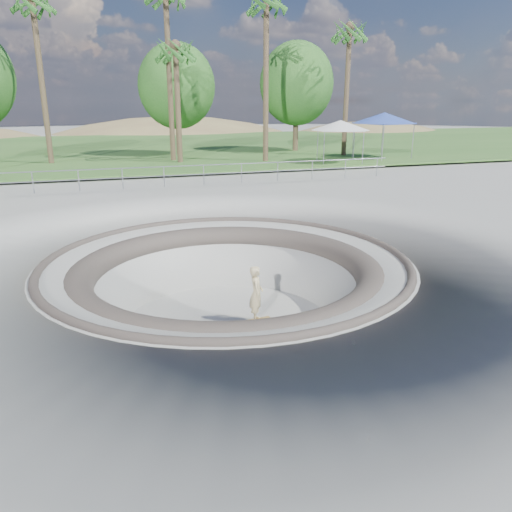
# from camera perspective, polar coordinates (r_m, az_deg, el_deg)

# --- Properties ---
(ground) EXTENTS (180.00, 180.00, 0.00)m
(ground) POSITION_cam_1_polar(r_m,az_deg,el_deg) (14.00, -3.38, -0.48)
(ground) COLOR gray
(ground) RESTS_ON ground
(skate_bowl) EXTENTS (14.00, 14.00, 4.10)m
(skate_bowl) POSITION_cam_1_polar(r_m,az_deg,el_deg) (14.66, -3.25, -7.31)
(skate_bowl) COLOR gray
(skate_bowl) RESTS_ON ground
(grass_strip) EXTENTS (180.00, 36.00, 0.12)m
(grass_strip) POSITION_cam_1_polar(r_m,az_deg,el_deg) (47.20, -14.27, 11.88)
(grass_strip) COLOR #336026
(grass_strip) RESTS_ON ground
(distant_hills) EXTENTS (103.20, 45.00, 28.60)m
(distant_hills) POSITION_cam_1_polar(r_m,az_deg,el_deg) (71.34, -12.25, 7.83)
(distant_hills) COLOR brown
(distant_hills) RESTS_ON ground
(safety_railing) EXTENTS (25.00, 0.06, 1.03)m
(safety_railing) POSITION_cam_1_polar(r_m,az_deg,el_deg) (25.38, -10.46, 8.93)
(safety_railing) COLOR gray
(safety_railing) RESTS_ON ground
(skateboard) EXTENTS (0.92, 0.34, 0.09)m
(skateboard) POSITION_cam_1_polar(r_m,az_deg,el_deg) (14.59, 0.03, -7.39)
(skateboard) COLOR olive
(skateboard) RESTS_ON ground
(skater) EXTENTS (0.54, 0.69, 1.66)m
(skater) POSITION_cam_1_polar(r_m,az_deg,el_deg) (14.26, 0.03, -4.29)
(skater) COLOR #D3BF88
(skater) RESTS_ON skateboard
(canopy_white) EXTENTS (5.26, 5.26, 2.76)m
(canopy_white) POSITION_cam_1_polar(r_m,az_deg,el_deg) (34.86, 9.64, 14.49)
(canopy_white) COLOR gray
(canopy_white) RESTS_ON ground
(canopy_blue) EXTENTS (6.14, 6.14, 3.20)m
(canopy_blue) POSITION_cam_1_polar(r_m,az_deg,el_deg) (38.14, 14.44, 15.01)
(canopy_blue) COLOR gray
(canopy_blue) RESTS_ON ground
(palm_b) EXTENTS (2.60, 2.60, 10.97)m
(palm_b) POSITION_cam_1_polar(r_m,az_deg,el_deg) (36.84, -24.15, 24.44)
(palm_b) COLOR brown
(palm_b) RESTS_ON ground
(palm_c) EXTENTS (2.60, 2.60, 11.74)m
(palm_c) POSITION_cam_1_polar(r_m,az_deg,el_deg) (36.49, -10.28, 26.76)
(palm_c) COLOR brown
(palm_c) RESTS_ON ground
(palm_d) EXTENTS (2.60, 2.60, 8.27)m
(palm_d) POSITION_cam_1_polar(r_m,az_deg,el_deg) (34.84, -9.19, 21.95)
(palm_d) COLOR brown
(palm_d) RESTS_ON ground
(palm_e) EXTENTS (2.60, 2.60, 11.19)m
(palm_e) POSITION_cam_1_polar(r_m,az_deg,el_deg) (35.43, 1.19, 26.47)
(palm_e) COLOR brown
(palm_e) RESTS_ON ground
(palm_f) EXTENTS (2.60, 2.60, 9.96)m
(palm_f) POSITION_cam_1_polar(r_m,az_deg,el_deg) (39.71, 10.65, 23.57)
(palm_f) COLOR brown
(palm_f) RESTS_ON ground
(bushy_tree_mid) EXTENTS (5.74, 5.22, 8.28)m
(bushy_tree_mid) POSITION_cam_1_polar(r_m,az_deg,el_deg) (39.79, -9.05, 18.62)
(bushy_tree_mid) COLOR brown
(bushy_tree_mid) RESTS_ON ground
(bushy_tree_right) EXTENTS (6.04, 5.49, 8.71)m
(bushy_tree_right) POSITION_cam_1_polar(r_m,az_deg,el_deg) (42.80, 4.68, 19.02)
(bushy_tree_right) COLOR brown
(bushy_tree_right) RESTS_ON ground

